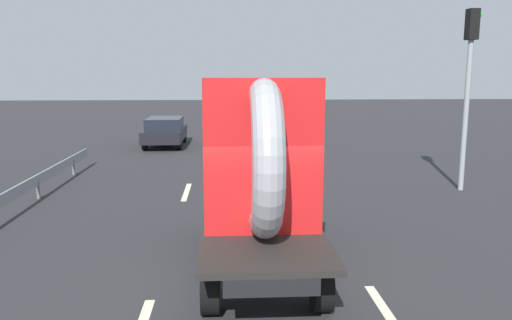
# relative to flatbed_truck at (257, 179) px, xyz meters

# --- Properties ---
(ground_plane) EXTENTS (120.00, 120.00, 0.00)m
(ground_plane) POSITION_rel_flatbed_truck_xyz_m (-0.09, -0.86, -1.62)
(ground_plane) COLOR #28282B
(flatbed_truck) EXTENTS (2.02, 5.34, 3.56)m
(flatbed_truck) POSITION_rel_flatbed_truck_xyz_m (0.00, 0.00, 0.00)
(flatbed_truck) COLOR black
(flatbed_truck) RESTS_ON ground_plane
(distant_sedan) EXTENTS (1.87, 4.35, 1.42)m
(distant_sedan) POSITION_rel_flatbed_truck_xyz_m (-3.69, 15.81, -0.85)
(distant_sedan) COLOR black
(distant_sedan) RESTS_ON ground_plane
(traffic_light) EXTENTS (0.42, 0.36, 5.50)m
(traffic_light) POSITION_rel_flatbed_truck_xyz_m (6.75, 5.53, 1.99)
(traffic_light) COLOR gray
(traffic_light) RESTS_ON ground_plane
(guardrail) EXTENTS (0.10, 13.74, 0.71)m
(guardrail) POSITION_rel_flatbed_truck_xyz_m (-6.11, 3.46, -1.09)
(guardrail) COLOR gray
(guardrail) RESTS_ON ground_plane
(lane_dash_left_far) EXTENTS (0.16, 2.31, 0.01)m
(lane_dash_left_far) POSITION_rel_flatbed_truck_xyz_m (-1.84, 5.74, -1.61)
(lane_dash_left_far) COLOR beige
(lane_dash_left_far) RESTS_ON ground_plane
(lane_dash_right_far) EXTENTS (0.16, 2.50, 0.01)m
(lane_dash_right_far) POSITION_rel_flatbed_truck_xyz_m (1.84, 5.37, -1.61)
(lane_dash_right_far) COLOR beige
(lane_dash_right_far) RESTS_ON ground_plane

